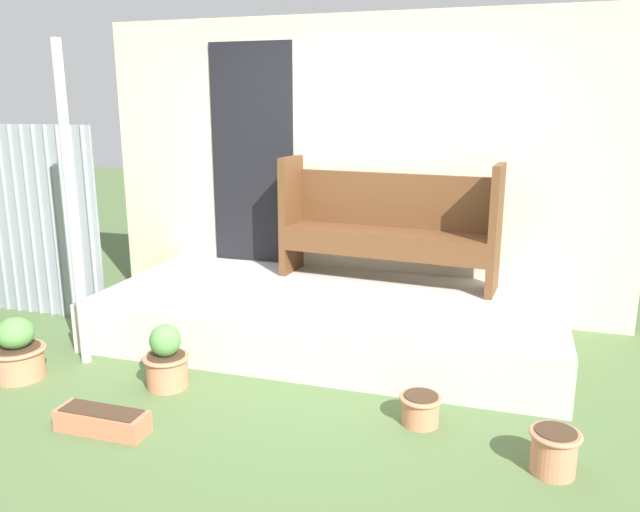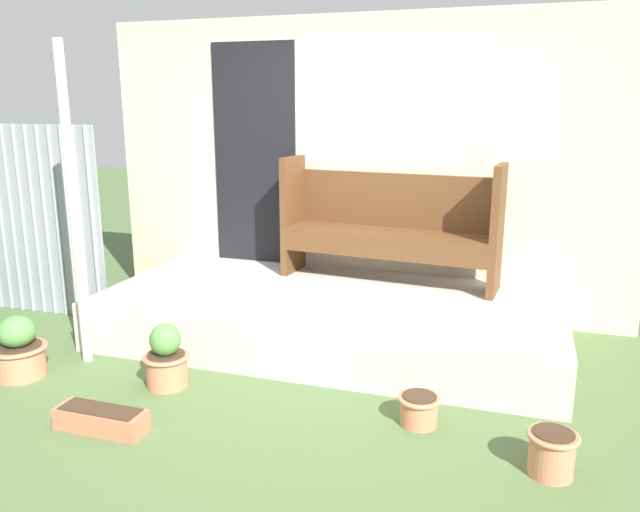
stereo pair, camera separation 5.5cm
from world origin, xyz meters
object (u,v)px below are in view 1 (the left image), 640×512
(flower_pot_far_right, at_px, (554,450))
(bench, at_px, (388,220))
(support_post, at_px, (72,210))
(flower_pot_right, at_px, (421,408))
(planter_box_rect, at_px, (102,421))
(flower_pot_middle, at_px, (166,360))
(flower_pot_left, at_px, (17,352))

(flower_pot_far_right, bearing_deg, bench, 122.97)
(bench, distance_m, flower_pot_far_right, 2.48)
(support_post, height_order, bench, support_post)
(support_post, relative_size, flower_pot_right, 8.82)
(bench, distance_m, planter_box_rect, 2.74)
(flower_pot_middle, xyz_separation_m, planter_box_rect, (-0.05, -0.63, -0.13))
(support_post, bearing_deg, bench, 37.32)
(flower_pot_far_right, xyz_separation_m, planter_box_rect, (-2.49, -0.34, -0.06))
(flower_pot_right, bearing_deg, planter_box_rect, -159.98)
(support_post, distance_m, flower_pot_right, 2.71)
(flower_pot_middle, distance_m, planter_box_rect, 0.65)
(flower_pot_far_right, bearing_deg, flower_pot_left, 178.14)
(flower_pot_right, xyz_separation_m, flower_pot_far_right, (0.73, -0.30, 0.03))
(flower_pot_right, relative_size, flower_pot_far_right, 0.97)
(flower_pot_left, relative_size, flower_pot_far_right, 1.65)
(flower_pot_middle, bearing_deg, flower_pot_right, 0.25)
(flower_pot_left, height_order, flower_pot_far_right, flower_pot_left)
(flower_pot_middle, distance_m, flower_pot_far_right, 2.45)
(flower_pot_far_right, bearing_deg, planter_box_rect, -172.29)
(flower_pot_middle, bearing_deg, flower_pot_left, -170.21)
(support_post, relative_size, flower_pot_middle, 5.16)
(bench, relative_size, flower_pot_middle, 4.19)
(bench, xyz_separation_m, flower_pot_middle, (-1.15, -1.68, -0.71))
(support_post, distance_m, flower_pot_far_right, 3.42)
(flower_pot_left, distance_m, flower_pot_right, 2.77)
(support_post, distance_m, planter_box_rect, 1.54)
(support_post, relative_size, planter_box_rect, 4.13)
(bench, bearing_deg, planter_box_rect, -112.31)
(bench, xyz_separation_m, flower_pot_far_right, (1.28, -1.97, -0.77))
(bench, bearing_deg, flower_pot_far_right, -51.78)
(planter_box_rect, bearing_deg, flower_pot_left, 155.82)
(bench, height_order, flower_pot_left, bench)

